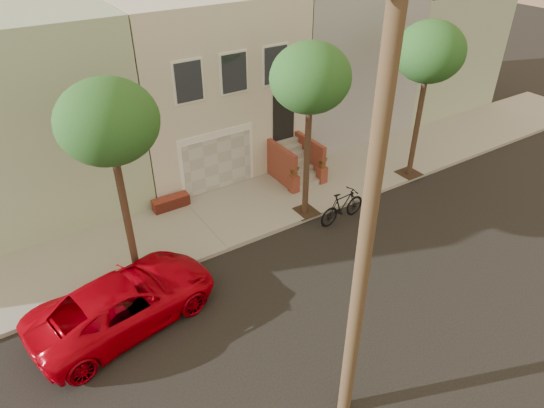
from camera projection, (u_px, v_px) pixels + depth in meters
ground at (352, 284)px, 15.09m from camera, size 90.00×90.00×0.00m
sidewalk at (262, 204)px, 18.83m from camera, size 40.00×3.70×0.15m
house_row at (190, 73)px, 21.02m from camera, size 33.10×11.70×7.00m
tree_left at (108, 123)px, 12.50m from camera, size 2.70×2.57×6.30m
tree_mid at (310, 79)px, 15.45m from camera, size 2.70×2.57×6.30m
tree_right at (430, 53)px, 17.94m from camera, size 2.70×2.57×6.30m
pickup_truck at (124, 301)px, 13.43m from camera, size 5.61×3.36×1.46m
motorcycle at (342, 206)px, 17.68m from camera, size 2.12×0.74×1.25m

